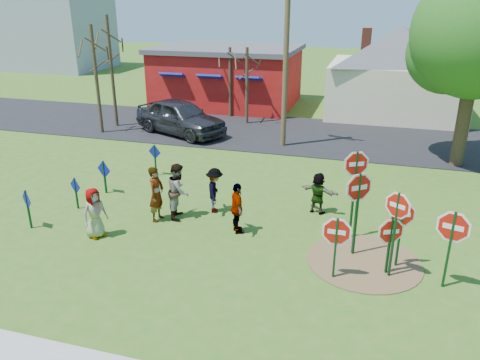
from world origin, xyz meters
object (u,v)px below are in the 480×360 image
Objects in this scene: person_a at (95,213)px; utility_pole at (286,58)px; stop_sign_d at (402,219)px; person_b at (156,194)px; stop_sign_b at (355,173)px; suv at (180,117)px; stop_sign_a at (336,236)px; stop_sign_c at (397,216)px.

utility_pole reaches higher than person_a.
person_b is at bearing 157.59° from stop_sign_d.
stop_sign_b is 1.58× the size of person_b.
stop_sign_d reaches higher than suv.
person_a is 0.30× the size of suv.
stop_sign_b is 1.83× the size of person_a.
suv is at bearing 119.30° from stop_sign_d.
utility_pole reaches higher than stop_sign_d.
stop_sign_b reaches higher than suv.
suv is (-10.98, 10.82, -0.48)m from stop_sign_d.
person_a is at bearing -146.06° from suv.
person_b is at bearing 158.72° from stop_sign_b.
stop_sign_a is 0.92× the size of stop_sign_d.
person_b is at bearing -13.19° from person_a.
person_a is 12.12m from utility_pole.
stop_sign_b is at bearing 118.92° from stop_sign_d.
stop_sign_a reaches higher than person_a.
utility_pole reaches higher than person_b.
stop_sign_c is (1.42, 0.47, 0.55)m from stop_sign_a.
stop_sign_a is 1.93m from stop_sign_d.
suv is at bearing 109.61° from stop_sign_b.
suv is 6.69m from utility_pole.
utility_pole reaches higher than stop_sign_c.
stop_sign_b is at bearing 152.17° from stop_sign_c.
stop_sign_d is 11.83m from utility_pole.
person_a is (-7.30, 0.28, -0.44)m from stop_sign_a.
stop_sign_c is at bearing -84.86° from stop_sign_b.
suv is at bearing 164.60° from stop_sign_c.
stop_sign_d is 1.10× the size of person_b.
stop_sign_a is 1.01× the size of person_b.
stop_sign_c reaches higher than person_a.
stop_sign_c is at bearing 18.40° from stop_sign_a.
suv is (-2.07, 11.59, 0.16)m from person_a.
stop_sign_c is at bearing -97.92° from person_b.
stop_sign_a is 0.64× the size of stop_sign_b.
stop_sign_b is at bearing -48.38° from person_a.
stop_sign_b is 13.57m from suv.
stop_sign_d is at bearing 103.40° from stop_sign_c.
stop_sign_d is 0.25× the size of utility_pole.
stop_sign_a is at bearing -162.94° from stop_sign_d.
stop_sign_c reaches higher than stop_sign_a.
person_b is (1.31, 1.61, 0.13)m from person_a.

